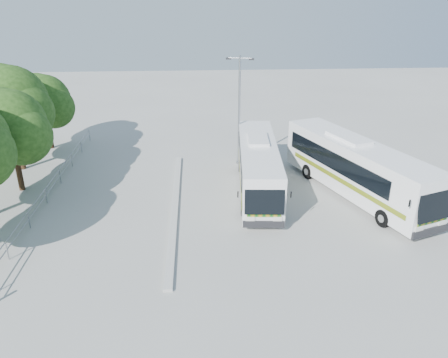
{
  "coord_description": "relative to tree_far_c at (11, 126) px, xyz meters",
  "views": [
    {
      "loc": [
        -0.92,
        -21.23,
        11.81
      ],
      "look_at": [
        0.59,
        1.51,
        1.93
      ],
      "focal_mm": 35.0,
      "sensor_mm": 36.0,
      "label": 1
    }
  ],
  "objects": [
    {
      "name": "tree_far_c",
      "position": [
        0.0,
        0.0,
        0.0
      ],
      "size": [
        4.97,
        4.69,
        6.49
      ],
      "color": "#382314",
      "rests_on": "ground"
    },
    {
      "name": "tree_far_d",
      "position": [
        -1.19,
        3.7,
        0.56
      ],
      "size": [
        5.62,
        5.3,
        7.33
      ],
      "color": "#382314",
      "rests_on": "ground"
    },
    {
      "name": "tree_far_e",
      "position": [
        -0.51,
        8.2,
        -0.37
      ],
      "size": [
        4.54,
        4.28,
        5.92
      ],
      "color": "#382314",
      "rests_on": "ground"
    },
    {
      "name": "railing",
      "position": [
        2.12,
        -1.1,
        -3.52
      ],
      "size": [
        0.06,
        22.0,
        1.0
      ],
      "color": "gray",
      "rests_on": "ground"
    },
    {
      "name": "coach_adjacent",
      "position": [
        20.93,
        -2.18,
        -2.41
      ],
      "size": [
        6.36,
        12.23,
        3.37
      ],
      "rotation": [
        0.0,
        0.0,
        0.35
      ],
      "color": "white",
      "rests_on": "ground"
    },
    {
      "name": "kerb_divider",
      "position": [
        9.82,
        -3.1,
        -4.18
      ],
      "size": [
        0.4,
        16.0,
        0.15
      ],
      "primitive_type": "cube",
      "color": "#B2B2AD",
      "rests_on": "ground"
    },
    {
      "name": "lamppost",
      "position": [
        14.27,
        3.64,
        0.06
      ],
      "size": [
        1.89,
        0.64,
        7.82
      ],
      "rotation": [
        0.0,
        0.0,
        -0.25
      ],
      "color": "#999DA2",
      "rests_on": "ground"
    },
    {
      "name": "ground",
      "position": [
        12.12,
        -5.1,
        -4.26
      ],
      "size": [
        100.0,
        100.0,
        0.0
      ],
      "primitive_type": "plane",
      "color": "#A5A59F",
      "rests_on": "ground"
    },
    {
      "name": "coach_main",
      "position": [
        15.04,
        -1.01,
        -2.59
      ],
      "size": [
        3.07,
        11.12,
        3.05
      ],
      "rotation": [
        0.0,
        0.0,
        -0.08
      ],
      "color": "white",
      "rests_on": "ground"
    }
  ]
}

